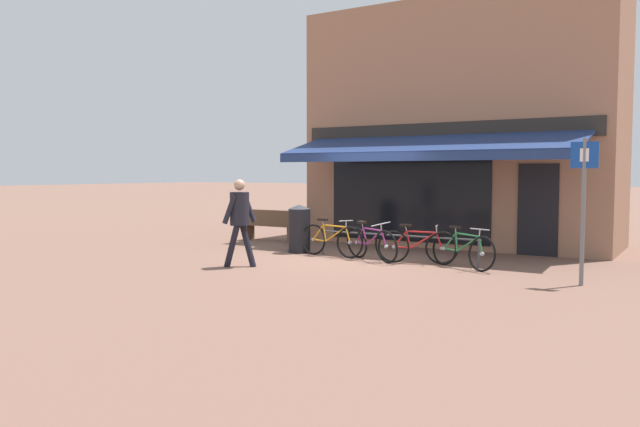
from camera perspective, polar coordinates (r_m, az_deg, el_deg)
name	(u,v)px	position (r m, az deg, el deg)	size (l,w,h in m)	color
ground_plane	(341,261)	(13.41, 1.91, -4.38)	(160.00, 160.00, 0.00)	brown
shop_front	(461,127)	(17.15, 12.78, 7.72)	(7.90, 4.82, 6.24)	#9E7056
bike_rack_rail	(395,239)	(13.54, 6.88, -2.29)	(3.78, 0.04, 0.57)	#47494F
bicycle_orange	(331,240)	(14.12, 1.02, -2.40)	(1.74, 0.52, 0.85)	black
bicycle_purple	(371,243)	(13.51, 4.67, -2.72)	(1.61, 0.83, 0.87)	black
bicycle_red	(417,246)	(13.18, 8.87, -2.95)	(1.61, 0.67, 0.82)	black
bicycle_green	(463,250)	(12.71, 12.90, -3.23)	(1.60, 0.84, 0.85)	black
pedestrian_adult	(240,214)	(12.60, -7.36, -0.02)	(0.59, 0.69, 1.78)	black
litter_bin	(299,228)	(14.80, -1.90, -1.38)	(0.53, 0.53, 1.14)	black
parking_sign	(584,196)	(11.28, 22.95, 1.49)	(0.44, 0.07, 2.47)	slate
park_bench	(269,224)	(17.34, -4.70, -1.00)	(1.61, 0.47, 0.87)	brown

